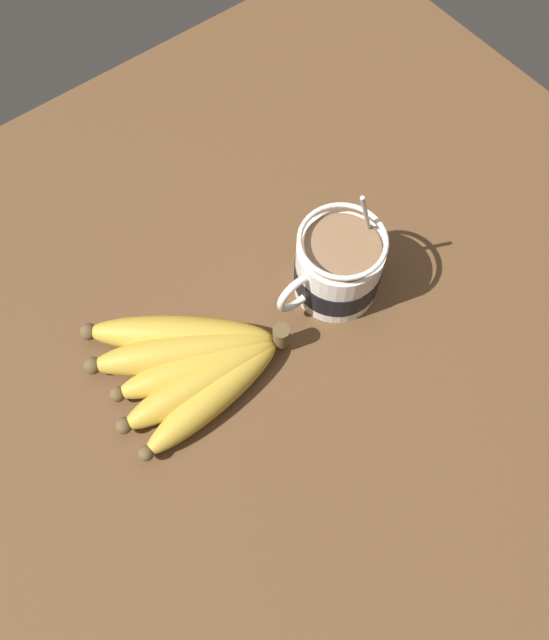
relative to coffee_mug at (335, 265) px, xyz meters
The scene contains 3 objects.
table 6.68cm from the coffee_mug, ahead, with size 98.67×98.67×2.74cm.
coffee_mug is the anchor object (origin of this frame).
banana_bunch 20.22cm from the coffee_mug, ahead, with size 21.78×19.69×4.51cm.
Camera 1 is at (25.95, 25.28, 70.49)cm, focal length 35.00 mm.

